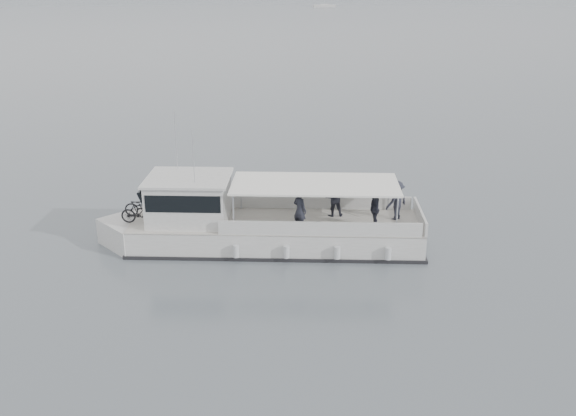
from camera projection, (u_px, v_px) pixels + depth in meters
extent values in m
plane|color=#535B61|center=(206.00, 264.00, 24.77)|extent=(1400.00, 1400.00, 0.00)
cube|color=silver|center=(276.00, 236.00, 26.27)|extent=(12.10, 6.37, 1.27)
cube|color=silver|center=(135.00, 234.00, 26.47)|extent=(3.04, 3.04, 1.27)
cube|color=beige|center=(276.00, 221.00, 26.05)|extent=(12.10, 6.37, 0.06)
cube|color=black|center=(276.00, 244.00, 26.41)|extent=(12.32, 6.54, 0.18)
cube|color=silver|center=(319.00, 202.00, 27.30)|extent=(7.49, 2.35, 0.58)
cube|color=silver|center=(320.00, 229.00, 24.49)|extent=(7.49, 2.35, 0.58)
cube|color=silver|center=(420.00, 216.00, 25.76)|extent=(1.00, 3.01, 0.58)
cube|color=silver|center=(189.00, 200.00, 25.87)|extent=(3.75, 3.42, 1.75)
cube|color=black|center=(152.00, 196.00, 25.87)|extent=(1.23, 2.49, 1.13)
cube|color=black|center=(189.00, 193.00, 25.77)|extent=(3.57, 3.40, 0.68)
cube|color=silver|center=(188.00, 178.00, 25.55)|extent=(3.99, 3.67, 0.10)
cube|color=white|center=(315.00, 184.00, 25.44)|extent=(7.19, 4.72, 0.08)
cylinder|color=silver|center=(233.00, 214.00, 24.55)|extent=(0.07, 0.07, 1.61)
cylinder|color=silver|center=(241.00, 191.00, 27.11)|extent=(0.07, 0.07, 1.61)
cylinder|color=silver|center=(397.00, 216.00, 24.34)|extent=(0.07, 0.07, 1.61)
cylinder|color=silver|center=(389.00, 193.00, 26.89)|extent=(0.07, 0.07, 1.61)
cylinder|color=silver|center=(176.00, 141.00, 25.95)|extent=(0.04, 0.04, 2.53)
cylinder|color=silver|center=(193.00, 157.00, 24.52)|extent=(0.04, 0.04, 2.14)
cylinder|color=silver|center=(236.00, 251.00, 24.70)|extent=(0.29, 0.29, 0.49)
cylinder|color=silver|center=(286.00, 252.00, 24.63)|extent=(0.29, 0.29, 0.49)
cylinder|color=silver|center=(337.00, 253.00, 24.57)|extent=(0.29, 0.29, 0.49)
cylinder|color=silver|center=(388.00, 253.00, 24.50)|extent=(0.29, 0.29, 0.49)
imported|color=black|center=(145.00, 206.00, 26.45)|extent=(1.77, 1.04, 0.88)
imported|color=black|center=(140.00, 212.00, 25.71)|extent=(1.60, 0.86, 0.93)
imported|color=#252731|center=(300.00, 210.00, 24.91)|extent=(0.66, 0.71, 1.64)
imported|color=#252731|center=(334.00, 197.00, 26.33)|extent=(0.86, 0.71, 1.64)
imported|color=#252731|center=(375.00, 209.00, 25.09)|extent=(0.61, 1.03, 1.64)
imported|color=#252731|center=(396.00, 201.00, 25.97)|extent=(1.21, 0.96, 1.64)
cube|color=silver|center=(324.00, 6.00, 199.86)|extent=(7.14, 3.15, 0.75)
cube|color=silver|center=(324.00, 5.00, 199.74)|extent=(2.66, 2.25, 0.45)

